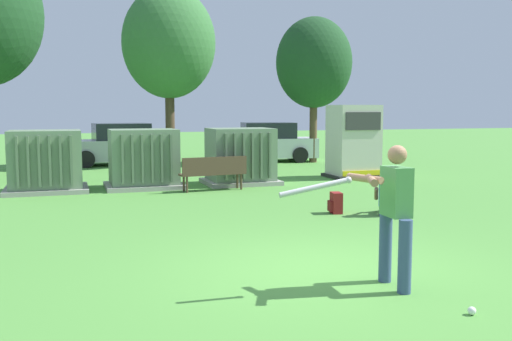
# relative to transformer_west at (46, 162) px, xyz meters

# --- Properties ---
(ground_plane) EXTENTS (96.00, 96.00, 0.00)m
(ground_plane) POSITION_rel_transformer_west_xyz_m (3.75, -9.16, -0.79)
(ground_plane) COLOR #51933D
(transformer_west) EXTENTS (2.10, 1.70, 1.62)m
(transformer_west) POSITION_rel_transformer_west_xyz_m (0.00, 0.00, 0.00)
(transformer_west) COLOR #9E9B93
(transformer_west) RESTS_ON ground
(transformer_mid_west) EXTENTS (2.10, 1.70, 1.62)m
(transformer_mid_west) POSITION_rel_transformer_west_xyz_m (2.55, -0.03, 0.00)
(transformer_mid_west) COLOR #9E9B93
(transformer_mid_west) RESTS_ON ground
(transformer_mid_east) EXTENTS (2.10, 1.70, 1.62)m
(transformer_mid_east) POSITION_rel_transformer_west_xyz_m (5.34, -0.04, 0.00)
(transformer_mid_east) COLOR #9E9B93
(transformer_mid_east) RESTS_ON ground
(generator_enclosure) EXTENTS (1.60, 1.40, 2.30)m
(generator_enclosure) POSITION_rel_transformer_west_xyz_m (9.21, 0.33, 0.35)
(generator_enclosure) COLOR #262626
(generator_enclosure) RESTS_ON ground
(park_bench) EXTENTS (1.83, 0.58, 0.92)m
(park_bench) POSITION_rel_transformer_west_xyz_m (4.24, -1.24, -0.25)
(park_bench) COLOR #4C3828
(park_bench) RESTS_ON ground
(batter) EXTENTS (1.61, 0.72, 1.74)m
(batter) POSITION_rel_transformer_west_xyz_m (4.21, -10.09, 0.19)
(batter) COLOR #384C75
(batter) RESTS_ON ground
(sports_ball) EXTENTS (0.09, 0.09, 0.09)m
(sports_ball) POSITION_rel_transformer_west_xyz_m (4.53, -11.19, -0.74)
(sports_ball) COLOR white
(sports_ball) RESTS_ON ground
(seated_spectator) EXTENTS (0.68, 0.79, 0.96)m
(seated_spectator) POSITION_rel_transformer_west_xyz_m (6.78, -5.78, -0.41)
(seated_spectator) COLOR #282D4C
(seated_spectator) RESTS_ON ground
(backpack) EXTENTS (0.30, 0.35, 0.44)m
(backpack) POSITION_rel_transformer_west_xyz_m (5.83, -5.29, -0.57)
(backpack) COLOR maroon
(backpack) RESTS_ON ground
(tree_center_left) EXTENTS (3.57, 3.57, 6.82)m
(tree_center_left) POSITION_rel_transformer_west_xyz_m (4.41, 6.32, 3.89)
(tree_center_left) COLOR #4C3828
(tree_center_left) RESTS_ON ground
(tree_center_right) EXTENTS (3.07, 3.07, 5.87)m
(tree_center_right) POSITION_rel_transformer_west_xyz_m (10.15, 5.60, 3.24)
(tree_center_right) COLOR brown
(tree_center_right) RESTS_ON ground
(parked_car_leftmost) EXTENTS (4.31, 2.14, 1.62)m
(parked_car_leftmost) POSITION_rel_transformer_west_xyz_m (2.50, 7.09, -0.04)
(parked_car_leftmost) COLOR #B2B2B7
(parked_car_leftmost) RESTS_ON ground
(parked_car_left_of_center) EXTENTS (4.40, 2.36, 1.62)m
(parked_car_left_of_center) POSITION_rel_transformer_west_xyz_m (8.42, 6.56, -0.04)
(parked_car_left_of_center) COLOR silver
(parked_car_left_of_center) RESTS_ON ground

